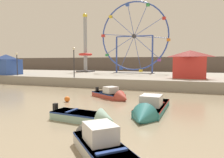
% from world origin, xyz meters
% --- Properties ---
extents(quay_promenade, '(110.00, 19.50, 1.17)m').
position_xyz_m(quay_promenade, '(0.00, 27.46, 0.58)').
color(quay_promenade, gray).
rests_on(quay_promenade, ground_plane).
extents(distant_town_skyline, '(140.00, 3.00, 4.40)m').
position_xyz_m(distant_town_skyline, '(0.00, 51.39, 2.20)').
color(distant_town_skyline, '#564C47').
rests_on(distant_town_skyline, ground_plane).
extents(motorboat_seafoam, '(3.84, 1.51, 1.13)m').
position_xyz_m(motorboat_seafoam, '(8.09, 4.91, 0.25)').
color(motorboat_seafoam, '#93BCAD').
rests_on(motorboat_seafoam, ground_plane).
extents(motorboat_pale_grey, '(4.12, 4.16, 1.41)m').
position_xyz_m(motorboat_pale_grey, '(10.17, 1.69, 0.34)').
color(motorboat_pale_grey, silver).
rests_on(motorboat_pale_grey, ground_plane).
extents(motorboat_faded_red, '(4.26, 3.37, 1.40)m').
position_xyz_m(motorboat_faded_red, '(7.01, 11.82, 0.30)').
color(motorboat_faded_red, '#B24238').
rests_on(motorboat_faded_red, ground_plane).
extents(motorboat_teal_painted, '(1.66, 6.08, 1.61)m').
position_xyz_m(motorboat_teal_painted, '(10.91, 7.50, 0.31)').
color(motorboat_teal_painted, teal).
rests_on(motorboat_teal_painted, ground_plane).
extents(ferris_wheel_blue_frame, '(12.16, 1.20, 12.38)m').
position_xyz_m(ferris_wheel_blue_frame, '(3.93, 30.84, 7.38)').
color(ferris_wheel_blue_frame, '#334CA8').
rests_on(ferris_wheel_blue_frame, quay_promenade).
extents(drop_tower_steel_tower, '(2.80, 2.80, 11.42)m').
position_xyz_m(drop_tower_steel_tower, '(-6.30, 32.24, 5.45)').
color(drop_tower_steel_tower, '#999EA3').
rests_on(drop_tower_steel_tower, quay_promenade).
extents(carnival_booth_red_striped, '(4.21, 3.05, 3.37)m').
position_xyz_m(carnival_booth_red_striped, '(13.12, 22.05, 2.92)').
color(carnival_booth_red_striped, red).
rests_on(carnival_booth_red_striped, quay_promenade).
extents(carnival_booth_blue_tent, '(4.55, 3.66, 3.14)m').
position_xyz_m(carnival_booth_blue_tent, '(-13.81, 20.05, 2.80)').
color(carnival_booth_blue_tent, '#3356B7').
rests_on(carnival_booth_blue_tent, quay_promenade).
extents(promenade_lamp_near, '(0.32, 0.32, 3.81)m').
position_xyz_m(promenade_lamp_near, '(-0.57, 18.22, 3.67)').
color(promenade_lamp_near, '#2D2D33').
rests_on(promenade_lamp_near, quay_promenade).
extents(promenade_lamp_far, '(0.32, 0.32, 3.31)m').
position_xyz_m(promenade_lamp_far, '(-10.46, 18.89, 3.38)').
color(promenade_lamp_far, '#2D2D33').
rests_on(promenade_lamp_far, quay_promenade).
extents(mooring_buoy_orange, '(0.44, 0.44, 0.44)m').
position_xyz_m(mooring_buoy_orange, '(4.11, 9.23, 0.22)').
color(mooring_buoy_orange, orange).
rests_on(mooring_buoy_orange, ground_plane).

